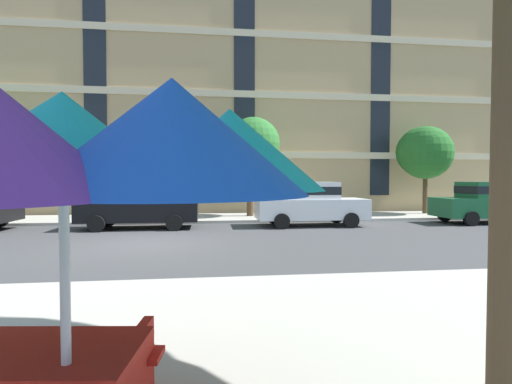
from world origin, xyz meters
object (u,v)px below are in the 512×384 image
at_px(patio_umbrella, 63,147).
at_px(sedan_white, 310,202).
at_px(sedan_green, 488,201).
at_px(street_tree_right, 423,151).
at_px(sedan_black, 138,204).
at_px(street_tree_middle, 252,148).

bearing_deg(patio_umbrella, sedan_white, 68.78).
bearing_deg(patio_umbrella, sedan_green, 44.75).
height_order(street_tree_right, patio_umbrella, street_tree_right).
height_order(sedan_black, patio_umbrella, patio_umbrella).
bearing_deg(street_tree_middle, sedan_white, -59.00).
xyz_separation_m(street_tree_middle, patio_umbrella, (-2.94, -16.01, -1.30)).
xyz_separation_m(sedan_black, sedan_green, (14.61, 0.00, 0.00)).
bearing_deg(patio_umbrella, sedan_black, 98.06).
height_order(sedan_white, patio_umbrella, patio_umbrella).
distance_m(sedan_black, sedan_green, 14.61).
bearing_deg(street_tree_right, sedan_green, -74.31).
relative_size(sedan_black, sedan_green, 1.00).
bearing_deg(sedan_black, patio_umbrella, -81.94).
xyz_separation_m(sedan_green, patio_umbrella, (-12.81, -12.70, 1.13)).
height_order(sedan_black, street_tree_middle, street_tree_middle).
relative_size(sedan_black, street_tree_right, 0.96).
bearing_deg(sedan_white, sedan_green, 0.00).
height_order(sedan_green, street_tree_right, street_tree_right).
bearing_deg(sedan_green, street_tree_middle, 161.48).
bearing_deg(sedan_green, sedan_black, 180.00).
height_order(street_tree_middle, patio_umbrella, street_tree_middle).
height_order(sedan_black, sedan_green, same).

